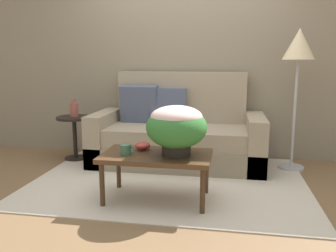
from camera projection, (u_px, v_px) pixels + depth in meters
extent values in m
plane|color=brown|center=(166.00, 186.00, 3.40)|extent=(14.00, 14.00, 0.00)
cube|color=gray|center=(184.00, 45.00, 4.37)|extent=(6.40, 0.12, 2.81)
cube|color=beige|center=(169.00, 180.00, 3.56)|extent=(2.73, 1.98, 0.01)
cube|color=gray|center=(177.00, 154.00, 4.10)|extent=(1.98, 0.86, 0.25)
cube|color=gray|center=(177.00, 136.00, 4.04)|extent=(1.58, 0.77, 0.21)
cube|color=gray|center=(181.00, 106.00, 4.34)|extent=(1.58, 0.15, 0.85)
cube|color=gray|center=(105.00, 137.00, 4.22)|extent=(0.20, 0.86, 0.61)
cube|color=gray|center=(255.00, 143.00, 3.92)|extent=(0.20, 0.86, 0.61)
cube|color=#4C5670|center=(139.00, 104.00, 4.28)|extent=(0.46, 0.20, 0.47)
cube|color=#4C5670|center=(169.00, 106.00, 4.22)|extent=(0.44, 0.18, 0.43)
cylinder|color=#442D1B|center=(102.00, 185.00, 2.90)|extent=(0.04, 0.04, 0.38)
cylinder|color=#442D1B|center=(203.00, 192.00, 2.76)|extent=(0.04, 0.04, 0.38)
cylinder|color=#442D1B|center=(119.00, 169.00, 3.33)|extent=(0.04, 0.04, 0.38)
cylinder|color=#442D1B|center=(206.00, 174.00, 3.19)|extent=(0.04, 0.04, 0.38)
cube|color=#4C331E|center=(157.00, 156.00, 3.00)|extent=(0.94, 0.55, 0.04)
cylinder|color=black|center=(76.00, 158.00, 4.34)|extent=(0.28, 0.28, 0.03)
cylinder|color=black|center=(75.00, 138.00, 4.30)|extent=(0.05, 0.05, 0.48)
cylinder|color=black|center=(74.00, 118.00, 4.25)|extent=(0.42, 0.42, 0.03)
cylinder|color=#B2B2B7|center=(291.00, 167.00, 3.97)|extent=(0.28, 0.28, 0.03)
cylinder|color=#B2B2B7|center=(294.00, 114.00, 3.85)|extent=(0.03, 0.03, 1.19)
cone|color=beige|center=(299.00, 44.00, 3.71)|extent=(0.34, 0.34, 0.33)
cylinder|color=black|center=(176.00, 148.00, 2.94)|extent=(0.25, 0.25, 0.13)
ellipsoid|color=#337533|center=(176.00, 127.00, 2.91)|extent=(0.51, 0.51, 0.35)
ellipsoid|color=beige|center=(176.00, 117.00, 2.89)|extent=(0.44, 0.44, 0.19)
cylinder|color=#3D664C|center=(126.00, 150.00, 2.96)|extent=(0.10, 0.10, 0.09)
torus|color=#3D664C|center=(132.00, 150.00, 2.95)|extent=(0.06, 0.01, 0.06)
cylinder|color=#B2382D|center=(143.00, 149.00, 3.13)|extent=(0.05, 0.05, 0.02)
ellipsoid|color=#B2382D|center=(143.00, 146.00, 3.12)|extent=(0.14, 0.14, 0.06)
cylinder|color=#934C42|center=(74.00, 110.00, 4.24)|extent=(0.10, 0.10, 0.16)
cylinder|color=#934C42|center=(73.00, 101.00, 4.22)|extent=(0.05, 0.05, 0.05)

